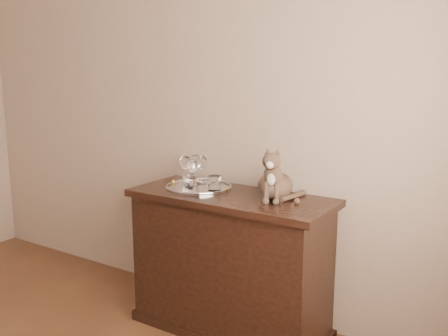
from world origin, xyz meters
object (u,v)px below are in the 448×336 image
Objects in this scene: sideboard at (231,264)px; wine_glass_b at (202,170)px; wine_glass_a at (196,169)px; wine_glass_c at (185,170)px; tumbler_c at (215,183)px; wine_glass_d at (193,173)px; tray at (199,188)px; tumbler_b at (190,183)px; cat at (276,172)px.

sideboard is 6.77× the size of wine_glass_b.
wine_glass_b is at bearing 158.54° from sideboard.
wine_glass_a is 1.08× the size of wine_glass_b.
wine_glass_c is (-0.07, -0.08, 0.01)m from wine_glass_b.
wine_glass_b is 0.21m from tumbler_c.
wine_glass_d reaches higher than sideboard.
wine_glass_b is 0.94× the size of wine_glass_c.
tray is 4.18× the size of tumbler_b.
wine_glass_b reaches higher than sideboard.
tray is 0.13m from wine_glass_a.
wine_glass_a is 0.21m from tumbler_c.
cat is (0.48, 0.15, 0.09)m from tumbler_b.
tumbler_b is 0.32× the size of cat.
wine_glass_d reaches higher than tumbler_b.
tumbler_b is at bearing -141.72° from tumbler_c.
tray is (-0.24, 0.02, 0.43)m from sideboard.
wine_glass_a is at bearing 114.82° from tumbler_b.
sideboard is at bearing 177.73° from cat.
sideboard is 0.63m from wine_glass_c.
wine_glass_c reaches higher than tray.
wine_glass_a is 2.18× the size of tumbler_c.
wine_glass_a reaches higher than wine_glass_c.
cat is at bearing 3.05° from wine_glass_c.
cat reaches higher than wine_glass_c.
wine_glass_d is at bearing 118.63° from tumbler_b.
wine_glass_a is at bearing 109.59° from wine_glass_d.
wine_glass_d reaches higher than tray.
tumbler_b is at bearing -43.37° from wine_glass_c.
wine_glass_c is at bearing 175.49° from sideboard.
cat reaches higher than wine_glass_b.
wine_glass_b is 0.11m from wine_glass_c.
wine_glass_c reaches higher than sideboard.
tumbler_b is 0.14m from tumbler_c.
tumbler_b is (0.12, -0.12, -0.05)m from wine_glass_c.
wine_glass_a is 0.08m from wine_glass_d.
wine_glass_b is (0.02, 0.03, -0.01)m from wine_glass_a.
tray is 0.14m from tumbler_c.
sideboard is 12.53× the size of tumbler_b.
tumbler_c is at bearing -8.52° from tray.
wine_glass_c is at bearing 167.67° from cat.
wine_glass_b is at bearing 51.93° from wine_glass_c.
cat is at bearing -2.18° from wine_glass_a.
wine_glass_d is (0.07, -0.02, -0.01)m from wine_glass_c.
wine_glass_b is at bearing 105.84° from tumbler_b.
wine_glass_c is 2.16× the size of tumbler_c.
tumbler_c is at bearing 173.55° from cat.
wine_glass_b is at bearing 92.58° from wine_glass_d.
tumbler_b reaches higher than tumbler_c.
tumbler_c is at bearing 179.19° from sideboard.
cat reaches higher than tumbler_b.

